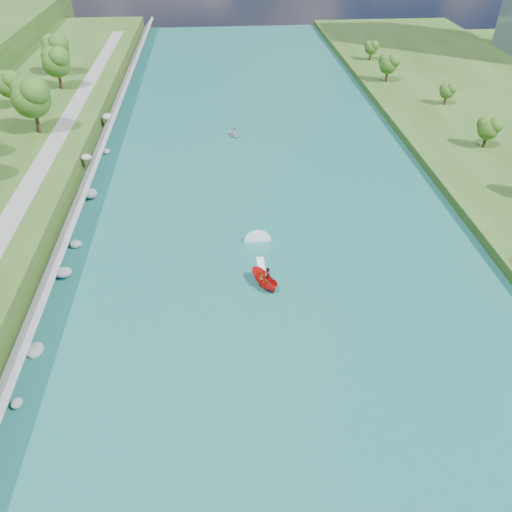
{
  "coord_description": "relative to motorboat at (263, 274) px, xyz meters",
  "views": [
    {
      "loc": [
        -5.85,
        -34.6,
        37.68
      ],
      "look_at": [
        -2.01,
        12.06,
        2.5
      ],
      "focal_mm": 35.0,
      "sensor_mm": 36.0,
      "label": 1
    }
  ],
  "objects": [
    {
      "name": "ground",
      "position": [
        1.26,
        -10.75,
        -0.86
      ],
      "size": [
        260.0,
        260.0,
        0.0
      ],
      "primitive_type": "plane",
      "color": "#2D5119",
      "rests_on": "ground"
    },
    {
      "name": "river_water",
      "position": [
        1.26,
        9.25,
        -0.81
      ],
      "size": [
        55.0,
        240.0,
        0.1
      ],
      "primitive_type": "cube",
      "color": "#175A4D",
      "rests_on": "ground"
    },
    {
      "name": "riprap_bank",
      "position": [
        -24.57,
        8.63,
        0.93
      ],
      "size": [
        3.97,
        236.0,
        4.05
      ],
      "color": "slate",
      "rests_on": "ground"
    },
    {
      "name": "riverside_path",
      "position": [
        -31.24,
        9.25,
        2.69
      ],
      "size": [
        3.0,
        200.0,
        0.1
      ],
      "primitive_type": "cube",
      "color": "gray",
      "rests_on": "berm_west"
    },
    {
      "name": "motorboat",
      "position": [
        0.0,
        0.0,
        0.0
      ],
      "size": [
        3.62,
        19.12,
        2.24
      ],
      "rotation": [
        0.0,
        0.0,
        3.66
      ],
      "color": "red",
      "rests_on": "river_water"
    },
    {
      "name": "raft",
      "position": [
        -1.49,
        41.56,
        -0.39
      ],
      "size": [
        3.22,
        3.47,
        1.64
      ],
      "rotation": [
        0.0,
        0.0,
        0.57
      ],
      "color": "#9A9DA3",
      "rests_on": "river_water"
    }
  ]
}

